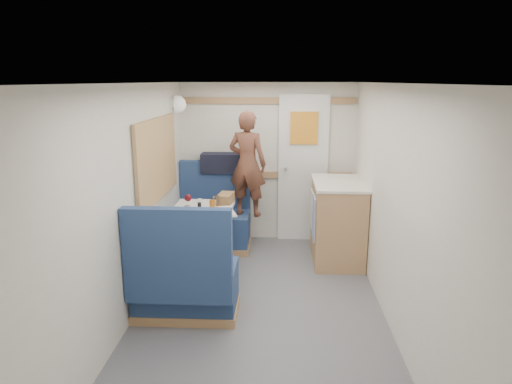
# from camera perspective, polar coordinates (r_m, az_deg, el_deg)

# --- Properties ---
(floor) EXTENTS (4.50, 4.50, 0.00)m
(floor) POSITION_cam_1_polar(r_m,az_deg,el_deg) (4.02, 0.36, -16.43)
(floor) COLOR #515156
(floor) RESTS_ON ground
(ceiling) EXTENTS (4.50, 4.50, 0.00)m
(ceiling) POSITION_cam_1_polar(r_m,az_deg,el_deg) (3.47, 0.41, 13.43)
(ceiling) COLOR silver
(ceiling) RESTS_ON wall_back
(wall_back) EXTENTS (2.20, 0.02, 2.00)m
(wall_back) POSITION_cam_1_polar(r_m,az_deg,el_deg) (5.81, 1.45, 3.66)
(wall_back) COLOR silver
(wall_back) RESTS_ON floor
(wall_left) EXTENTS (0.02, 4.50, 2.00)m
(wall_left) POSITION_cam_1_polar(r_m,az_deg,el_deg) (3.83, -16.31, -2.25)
(wall_left) COLOR silver
(wall_left) RESTS_ON floor
(wall_right) EXTENTS (0.02, 4.50, 2.00)m
(wall_right) POSITION_cam_1_polar(r_m,az_deg,el_deg) (3.73, 17.52, -2.75)
(wall_right) COLOR silver
(wall_right) RESTS_ON floor
(oak_trim_low) EXTENTS (2.15, 0.02, 0.08)m
(oak_trim_low) POSITION_cam_1_polar(r_m,az_deg,el_deg) (5.82, 1.43, 2.17)
(oak_trim_low) COLOR #A37D49
(oak_trim_low) RESTS_ON wall_back
(oak_trim_high) EXTENTS (2.15, 0.02, 0.08)m
(oak_trim_high) POSITION_cam_1_polar(r_m,az_deg,el_deg) (5.70, 1.49, 11.36)
(oak_trim_high) COLOR #A37D49
(oak_trim_high) RESTS_ON wall_back
(side_window) EXTENTS (0.04, 1.30, 0.72)m
(side_window) POSITION_cam_1_polar(r_m,az_deg,el_deg) (4.70, -12.31, 4.02)
(side_window) COLOR #9EAF94
(side_window) RESTS_ON wall_left
(rear_door) EXTENTS (0.62, 0.12, 1.86)m
(rear_door) POSITION_cam_1_polar(r_m,az_deg,el_deg) (5.79, 5.90, 3.27)
(rear_door) COLOR white
(rear_door) RESTS_ON wall_back
(dinette_table) EXTENTS (0.62, 0.92, 0.72)m
(dinette_table) POSITION_cam_1_polar(r_m,az_deg,el_deg) (4.77, -6.89, -4.09)
(dinette_table) COLOR white
(dinette_table) RESTS_ON floor
(bench_far) EXTENTS (0.90, 0.59, 1.05)m
(bench_far) POSITION_cam_1_polar(r_m,az_deg,el_deg) (5.66, -5.32, -3.97)
(bench_far) COLOR navy
(bench_far) RESTS_ON floor
(bench_near) EXTENTS (0.90, 0.59, 1.05)m
(bench_near) POSITION_cam_1_polar(r_m,az_deg,el_deg) (4.07, -8.89, -11.38)
(bench_near) COLOR navy
(bench_near) RESTS_ON floor
(ledge) EXTENTS (0.90, 0.14, 0.04)m
(ledge) POSITION_cam_1_polar(r_m,az_deg,el_deg) (5.76, -5.08, 2.30)
(ledge) COLOR #A37D49
(ledge) RESTS_ON bench_far
(dome_light) EXTENTS (0.20, 0.20, 0.20)m
(dome_light) POSITION_cam_1_polar(r_m,az_deg,el_deg) (5.46, -9.81, 10.74)
(dome_light) COLOR white
(dome_light) RESTS_ON wall_left
(galley_counter) EXTENTS (0.57, 0.92, 0.92)m
(galley_counter) POSITION_cam_1_polar(r_m,az_deg,el_deg) (5.29, 10.08, -3.52)
(galley_counter) COLOR #A37D49
(galley_counter) RESTS_ON floor
(person) EXTENTS (0.52, 0.41, 1.24)m
(person) POSITION_cam_1_polar(r_m,az_deg,el_deg) (5.34, -1.08, 3.52)
(person) COLOR brown
(person) RESTS_ON bench_far
(duffel_bag) EXTENTS (0.50, 0.25, 0.24)m
(duffel_bag) POSITION_cam_1_polar(r_m,az_deg,el_deg) (5.72, -4.34, 3.66)
(duffel_bag) COLOR black
(duffel_bag) RESTS_ON ledge
(tray) EXTENTS (0.38, 0.44, 0.02)m
(tray) POSITION_cam_1_polar(r_m,az_deg,el_deg) (4.61, -4.58, -2.51)
(tray) COLOR silver
(tray) RESTS_ON dinette_table
(orange_fruit) EXTENTS (0.07, 0.07, 0.07)m
(orange_fruit) POSITION_cam_1_polar(r_m,az_deg,el_deg) (4.54, -4.86, -2.23)
(orange_fruit) COLOR #DA6209
(orange_fruit) RESTS_ON tray
(cheese_block) EXTENTS (0.10, 0.07, 0.03)m
(cheese_block) POSITION_cam_1_polar(r_m,az_deg,el_deg) (4.37, -8.10, -3.20)
(cheese_block) COLOR #E2CC82
(cheese_block) RESTS_ON tray
(wine_glass) EXTENTS (0.08, 0.08, 0.17)m
(wine_glass) POSITION_cam_1_polar(r_m,az_deg,el_deg) (4.72, -8.49, -0.81)
(wine_glass) COLOR white
(wine_glass) RESTS_ON dinette_table
(tumbler_left) EXTENTS (0.07, 0.07, 0.11)m
(tumbler_left) POSITION_cam_1_polar(r_m,az_deg,el_deg) (4.50, -8.58, -2.43)
(tumbler_left) COLOR white
(tumbler_left) RESTS_ON dinette_table
(tumbler_right) EXTENTS (0.07, 0.07, 0.11)m
(tumbler_right) POSITION_cam_1_polar(r_m,az_deg,el_deg) (4.85, -5.02, -1.16)
(tumbler_right) COLOR white
(tumbler_right) RESTS_ON dinette_table
(beer_glass) EXTENTS (0.06, 0.06, 0.10)m
(beer_glass) POSITION_cam_1_polar(r_m,az_deg,el_deg) (4.76, -5.49, -1.55)
(beer_glass) COLOR #8D4F14
(beer_glass) RESTS_ON dinette_table
(pepper_grinder) EXTENTS (0.04, 0.04, 0.10)m
(pepper_grinder) POSITION_cam_1_polar(r_m,az_deg,el_deg) (4.65, -7.08, -1.92)
(pepper_grinder) COLOR black
(pepper_grinder) RESTS_ON dinette_table
(salt_grinder) EXTENTS (0.04, 0.04, 0.10)m
(salt_grinder) POSITION_cam_1_polar(r_m,az_deg,el_deg) (4.82, -7.04, -1.41)
(salt_grinder) COLOR white
(salt_grinder) RESTS_ON dinette_table
(bread_loaf) EXTENTS (0.18, 0.28, 0.11)m
(bread_loaf) POSITION_cam_1_polar(r_m,az_deg,el_deg) (4.95, -3.83, -0.83)
(bread_loaf) COLOR brown
(bread_loaf) RESTS_ON dinette_table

